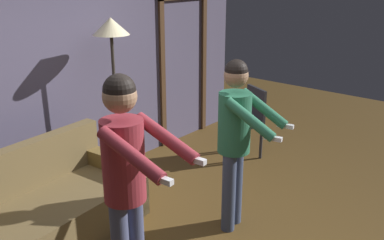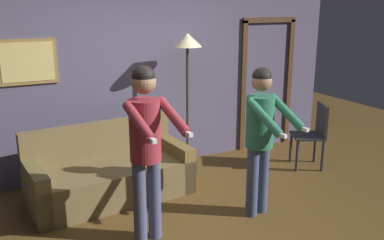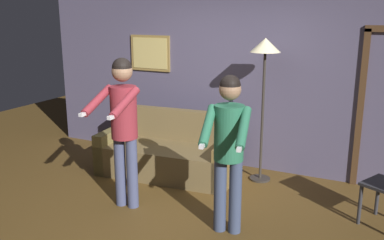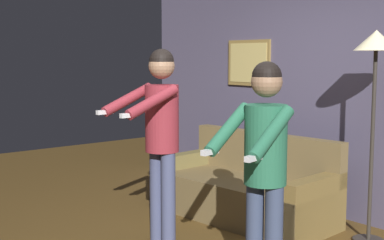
{
  "view_description": "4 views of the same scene",
  "coord_description": "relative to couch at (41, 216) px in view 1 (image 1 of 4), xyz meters",
  "views": [
    {
      "loc": [
        -2.36,
        -2.06,
        2.38
      ],
      "look_at": [
        0.23,
        0.12,
        1.19
      ],
      "focal_mm": 40.0,
      "sensor_mm": 36.0,
      "label": 1
    },
    {
      "loc": [
        -1.95,
        -3.6,
        2.3
      ],
      "look_at": [
        -0.18,
        -0.1,
        1.22
      ],
      "focal_mm": 40.0,
      "sensor_mm": 36.0,
      "label": 2
    },
    {
      "loc": [
        2.14,
        -3.84,
        2.25
      ],
      "look_at": [
        0.19,
        0.15,
        1.11
      ],
      "focal_mm": 40.0,
      "sensor_mm": 36.0,
      "label": 3
    },
    {
      "loc": [
        3.21,
        -2.74,
        1.69
      ],
      "look_at": [
        -0.04,
        -0.09,
        1.19
      ],
      "focal_mm": 50.0,
      "sensor_mm": 36.0,
      "label": 4
    }
  ],
  "objects": [
    {
      "name": "dining_chair_distant",
      "position": [
        2.89,
        -0.35,
        0.25
      ],
      "size": [
        0.56,
        0.56,
        0.93
      ],
      "color": "#2D2D33",
      "rests_on": "ground_plane"
    },
    {
      "name": "person_standing_left",
      "position": [
        0.06,
        -1.14,
        0.79
      ],
      "size": [
        0.46,
        0.73,
        1.75
      ],
      "color": "#444B6E",
      "rests_on": "ground_plane"
    },
    {
      "name": "couch",
      "position": [
        0.0,
        0.0,
        0.0
      ],
      "size": [
        1.96,
        1.0,
        0.87
      ],
      "color": "brown",
      "rests_on": "ground_plane"
    },
    {
      "name": "person_standing_right",
      "position": [
        1.35,
        -1.18,
        0.72
      ],
      "size": [
        0.51,
        0.67,
        1.65
      ],
      "color": "#394563",
      "rests_on": "ground_plane"
    },
    {
      "name": "back_wall_assembly",
      "position": [
        0.68,
        0.79,
        1.02
      ],
      "size": [
        6.4,
        0.1,
        2.6
      ],
      "color": "#544E68",
      "rests_on": "ground_plane"
    },
    {
      "name": "torchiere_lamp",
      "position": [
        1.23,
        0.35,
        1.38
      ],
      "size": [
        0.39,
        0.39,
        1.92
      ],
      "color": "#332D28",
      "rests_on": "ground_plane"
    }
  ]
}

